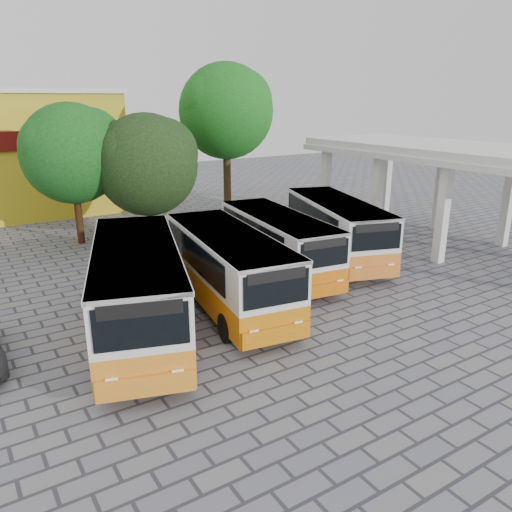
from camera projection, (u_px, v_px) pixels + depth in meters
ground at (342, 309)px, 19.11m from camera, size 90.00×90.00×0.00m
terminal_shelter at (447, 154)px, 26.19m from camera, size 6.80×15.80×5.40m
bus_far_left at (138, 286)px, 16.38m from camera, size 5.19×9.31×3.16m
bus_centre_left at (228, 266)px, 18.73m from camera, size 3.63×8.47×2.95m
bus_centre_right at (278, 241)px, 22.28m from camera, size 3.38×8.04×2.80m
bus_far_right at (337, 226)px, 24.49m from camera, size 4.88×8.71×2.95m
tree_left at (73, 150)px, 26.36m from camera, size 5.56×5.30×7.56m
tree_middle at (148, 161)px, 26.95m from camera, size 5.79×5.52×7.02m
tree_right at (227, 108)px, 32.05m from camera, size 6.39×6.08×9.94m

